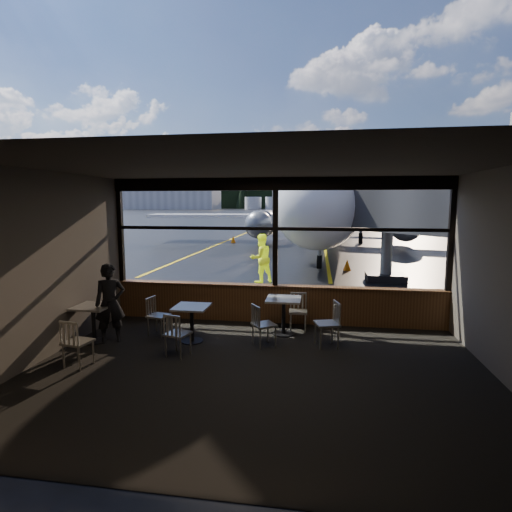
% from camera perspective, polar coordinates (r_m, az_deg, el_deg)
% --- Properties ---
extents(ground_plane, '(520.00, 520.00, 0.00)m').
position_cam_1_polar(ground_plane, '(129.49, 8.40, 6.16)').
color(ground_plane, black).
rests_on(ground_plane, ground).
extents(carpet_floor, '(8.00, 6.00, 0.01)m').
position_cam_1_polar(carpet_floor, '(7.14, 0.06, -16.32)').
color(carpet_floor, black).
rests_on(carpet_floor, ground).
extents(ceiling, '(8.00, 6.00, 0.04)m').
position_cam_1_polar(ceiling, '(6.56, 0.06, 12.79)').
color(ceiling, '#38332D').
rests_on(ceiling, ground).
extents(wall_left, '(0.04, 6.00, 3.50)m').
position_cam_1_polar(wall_left, '(8.24, -28.61, -1.41)').
color(wall_left, '#4D463E').
rests_on(wall_left, ground).
extents(wall_back, '(8.00, 0.04, 3.50)m').
position_cam_1_polar(wall_back, '(3.78, -6.98, -10.23)').
color(wall_back, '#4D463E').
rests_on(wall_back, ground).
extents(window_sill, '(8.00, 0.28, 0.90)m').
position_cam_1_polar(window_sill, '(9.82, 2.74, -6.92)').
color(window_sill, '#4E2D17').
rests_on(window_sill, ground).
extents(window_header, '(8.00, 0.18, 0.30)m').
position_cam_1_polar(window_header, '(9.52, 2.85, 10.24)').
color(window_header, black).
rests_on(window_header, ground).
extents(mullion_left, '(0.12, 0.12, 2.60)m').
position_cam_1_polar(mullion_left, '(10.69, -18.79, 3.38)').
color(mullion_left, black).
rests_on(mullion_left, ground).
extents(mullion_centre, '(0.12, 0.12, 2.60)m').
position_cam_1_polar(mullion_centre, '(9.54, 2.80, 3.32)').
color(mullion_centre, black).
rests_on(mullion_centre, ground).
extents(mullion_right, '(0.12, 0.12, 2.60)m').
position_cam_1_polar(mullion_right, '(9.93, 26.12, 2.73)').
color(mullion_right, black).
rests_on(mullion_right, ground).
extents(window_transom, '(8.00, 0.10, 0.08)m').
position_cam_1_polar(window_transom, '(9.53, 2.81, 3.92)').
color(window_transom, black).
rests_on(window_transom, ground).
extents(airliner, '(30.28, 35.44, 10.23)m').
position_cam_1_polar(airliner, '(29.25, 10.80, 11.75)').
color(airliner, white).
rests_on(airliner, ground_plane).
extents(jet_bridge, '(8.41, 10.28, 4.48)m').
position_cam_1_polar(jet_bridge, '(15.20, 18.73, 4.66)').
color(jet_bridge, '#2E2F31').
rests_on(jet_bridge, ground_plane).
extents(cafe_table_near, '(0.75, 0.75, 0.83)m').
position_cam_1_polar(cafe_table_near, '(8.95, 3.96, -8.60)').
color(cafe_table_near, '#A7A29A').
rests_on(cafe_table_near, carpet_floor).
extents(cafe_table_mid, '(0.70, 0.70, 0.77)m').
position_cam_1_polar(cafe_table_mid, '(8.59, -9.15, -9.57)').
color(cafe_table_mid, gray).
rests_on(cafe_table_mid, carpet_floor).
extents(cafe_table_left, '(0.72, 0.72, 0.79)m').
position_cam_1_polar(cafe_table_left, '(9.12, -22.16, -8.97)').
color(cafe_table_left, gray).
rests_on(cafe_table_left, carpet_floor).
extents(chair_near_e, '(0.64, 0.64, 0.94)m').
position_cam_1_polar(chair_near_e, '(8.31, 10.07, -9.58)').
color(chair_near_e, beige).
rests_on(chair_near_e, carpet_floor).
extents(chair_near_w, '(0.67, 0.67, 0.88)m').
position_cam_1_polar(chair_near_w, '(8.23, 1.17, -9.84)').
color(chair_near_w, beige).
rests_on(chair_near_w, carpet_floor).
extents(chair_near_n, '(0.49, 0.49, 0.86)m').
position_cam_1_polar(chair_near_n, '(9.27, 6.04, -7.97)').
color(chair_near_n, beige).
rests_on(chair_near_n, carpet_floor).
extents(chair_mid_s, '(0.58, 0.58, 0.86)m').
position_cam_1_polar(chair_mid_s, '(7.86, -11.08, -10.90)').
color(chair_mid_s, beige).
rests_on(chair_mid_s, carpet_floor).
extents(chair_mid_w, '(0.54, 0.54, 0.85)m').
position_cam_1_polar(chair_mid_w, '(9.17, -13.75, -8.34)').
color(chair_mid_w, '#ACA89B').
rests_on(chair_mid_w, carpet_floor).
extents(chair_left_s, '(0.56, 0.56, 0.89)m').
position_cam_1_polar(chair_left_s, '(7.91, -24.08, -11.22)').
color(chair_left_s, beige).
rests_on(chair_left_s, carpet_floor).
extents(passenger, '(0.73, 0.66, 1.66)m').
position_cam_1_polar(passenger, '(8.89, -20.12, -6.38)').
color(passenger, black).
rests_on(passenger, carpet_floor).
extents(ground_crew, '(1.10, 1.08, 1.79)m').
position_cam_1_polar(ground_crew, '(14.67, 0.69, -0.32)').
color(ground_crew, '#BFF219').
rests_on(ground_crew, ground_plane).
extents(cone_nose, '(0.35, 0.35, 0.48)m').
position_cam_1_polar(cone_nose, '(17.79, 12.88, -1.26)').
color(cone_nose, '#F25007').
rests_on(cone_nose, ground_plane).
extents(cone_wing, '(0.37, 0.37, 0.52)m').
position_cam_1_polar(cone_wing, '(29.70, -3.28, 2.42)').
color(cone_wing, '#FF5A08').
rests_on(cone_wing, ground_plane).
extents(hangar_left, '(45.00, 18.00, 11.00)m').
position_cam_1_polar(hangar_left, '(202.34, -11.87, 8.10)').
color(hangar_left, silver).
rests_on(hangar_left, ground_plane).
extents(hangar_mid, '(38.00, 15.00, 10.00)m').
position_cam_1_polar(hangar_mid, '(194.47, 8.58, 8.06)').
color(hangar_mid, silver).
rests_on(hangar_mid, ground_plane).
extents(hangar_right, '(50.00, 20.00, 12.00)m').
position_cam_1_polar(hangar_right, '(196.55, 26.51, 7.65)').
color(hangar_right, silver).
rests_on(hangar_right, ground_plane).
extents(fuel_tank_a, '(8.00, 8.00, 6.00)m').
position_cam_1_polar(fuel_tank_a, '(193.95, -0.41, 7.55)').
color(fuel_tank_a, silver).
rests_on(fuel_tank_a, ground_plane).
extents(fuel_tank_b, '(8.00, 8.00, 6.00)m').
position_cam_1_polar(fuel_tank_b, '(192.61, 2.55, 7.55)').
color(fuel_tank_b, silver).
rests_on(fuel_tank_b, ground_plane).
extents(fuel_tank_c, '(8.00, 8.00, 6.00)m').
position_cam_1_polar(fuel_tank_c, '(191.77, 5.55, 7.52)').
color(fuel_tank_c, silver).
rests_on(fuel_tank_c, ground_plane).
extents(treeline, '(360.00, 3.00, 12.00)m').
position_cam_1_polar(treeline, '(219.48, 8.62, 8.25)').
color(treeline, black).
rests_on(treeline, ground_plane).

